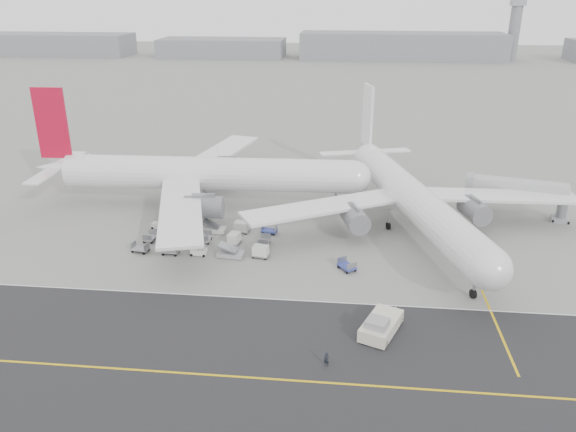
# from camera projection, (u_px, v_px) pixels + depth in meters

# --- Properties ---
(ground) EXTENTS (700.00, 700.00, 0.00)m
(ground) POSITION_uv_depth(u_px,v_px,m) (255.00, 290.00, 74.52)
(ground) COLOR gray
(ground) RESTS_ON ground
(taxiway) EXTENTS (220.00, 59.00, 0.03)m
(taxiway) POSITION_uv_depth(u_px,v_px,m) (275.00, 379.00, 57.49)
(taxiway) COLOR #27282A
(taxiway) RESTS_ON ground
(horizon_buildings) EXTENTS (520.00, 28.00, 28.00)m
(horizon_buildings) POSITION_uv_depth(u_px,v_px,m) (382.00, 59.00, 310.91)
(horizon_buildings) COLOR gray
(horizon_buildings) RESTS_ON ground
(control_tower) EXTENTS (7.00, 7.00, 31.25)m
(control_tower) POSITION_uv_depth(u_px,v_px,m) (514.00, 28.00, 302.66)
(control_tower) COLOR gray
(control_tower) RESTS_ON ground
(airliner_a) EXTENTS (61.32, 60.59, 21.14)m
(airliner_a) POSITION_uv_depth(u_px,v_px,m) (201.00, 174.00, 101.02)
(airliner_a) COLOR white
(airliner_a) RESTS_ON ground
(airliner_b) EXTENTS (54.55, 55.72, 19.71)m
(airliner_b) POSITION_uv_depth(u_px,v_px,m) (411.00, 197.00, 91.11)
(airliner_b) COLOR white
(airliner_b) RESTS_ON ground
(pushback_tug) EXTENTS (5.59, 8.87, 2.55)m
(pushback_tug) POSITION_uv_depth(u_px,v_px,m) (381.00, 325.00, 64.77)
(pushback_tug) COLOR beige
(pushback_tug) RESTS_ON ground
(jet_bridge) EXTENTS (17.78, 7.19, 6.64)m
(jet_bridge) POSITION_uv_depth(u_px,v_px,m) (518.00, 191.00, 96.84)
(jet_bridge) COLOR gray
(jet_bridge) RESTS_ON ground
(gse_cluster) EXTENTS (27.50, 18.67, 1.92)m
(gse_cluster) POSITION_uv_depth(u_px,v_px,m) (207.00, 243.00, 88.19)
(gse_cluster) COLOR #95959A
(gse_cluster) RESTS_ON ground
(stray_dolly) EXTENTS (2.91, 3.13, 1.65)m
(stray_dolly) POSITION_uv_depth(u_px,v_px,m) (347.00, 270.00, 79.73)
(stray_dolly) COLOR silver
(stray_dolly) RESTS_ON ground
(ground_crew_a) EXTENTS (0.71, 0.59, 1.69)m
(ground_crew_a) POSITION_uv_depth(u_px,v_px,m) (327.00, 359.00, 59.20)
(ground_crew_a) COLOR black
(ground_crew_a) RESTS_ON ground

